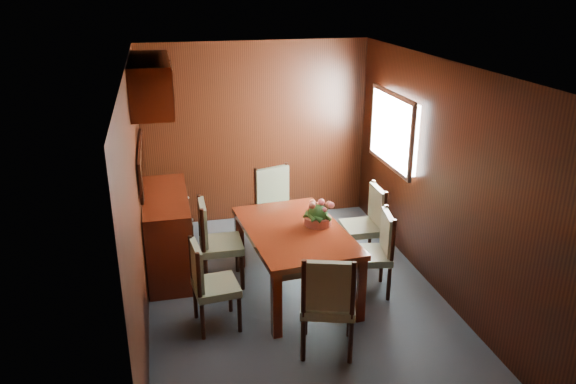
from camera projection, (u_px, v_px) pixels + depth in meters
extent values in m
plane|color=#323D45|center=(297.00, 300.00, 5.83)|extent=(4.50, 4.50, 0.00)
cube|color=black|center=(137.00, 206.00, 5.09)|extent=(0.02, 4.50, 2.40)
cube|color=black|center=(440.00, 180.00, 5.72)|extent=(0.02, 4.50, 2.40)
cube|color=black|center=(257.00, 133.00, 7.45)|extent=(3.00, 0.02, 2.40)
cube|color=black|center=(389.00, 323.00, 3.36)|extent=(3.00, 0.02, 2.40)
cube|color=black|center=(298.00, 66.00, 4.98)|extent=(3.00, 4.50, 0.02)
cube|color=white|center=(396.00, 130.00, 6.63)|extent=(0.14, 1.10, 0.80)
cube|color=#B2B2B7|center=(391.00, 130.00, 6.61)|extent=(0.04, 1.20, 0.90)
cube|color=black|center=(141.00, 164.00, 5.97)|extent=(0.03, 1.36, 0.41)
cube|color=silver|center=(143.00, 164.00, 5.98)|extent=(0.01, 1.30, 0.35)
cube|color=#3A1107|center=(150.00, 83.00, 5.71)|extent=(0.40, 1.40, 0.50)
cube|color=#3A1107|center=(168.00, 232.00, 6.32)|extent=(0.48, 1.40, 0.90)
cube|color=#3A1107|center=(276.00, 305.00, 5.13)|extent=(0.09, 0.09, 0.67)
cube|color=#3A1107|center=(360.00, 290.00, 5.38)|extent=(0.09, 0.09, 0.67)
cube|color=#3A1107|center=(239.00, 240.00, 6.39)|extent=(0.09, 0.09, 0.67)
cube|color=#3A1107|center=(309.00, 231.00, 6.64)|extent=(0.09, 0.09, 0.67)
cube|color=black|center=(295.00, 238.00, 5.78)|extent=(0.98, 1.50, 0.10)
cube|color=#3A1107|center=(295.00, 232.00, 5.75)|extent=(1.10, 1.63, 0.06)
cylinder|color=black|center=(195.00, 302.00, 5.47)|extent=(0.04, 0.04, 0.36)
cylinder|color=black|center=(203.00, 322.00, 5.14)|extent=(0.04, 0.04, 0.36)
cylinder|color=black|center=(230.00, 295.00, 5.57)|extent=(0.04, 0.04, 0.36)
cylinder|color=black|center=(240.00, 315.00, 5.25)|extent=(0.04, 0.04, 0.36)
cube|color=gray|center=(216.00, 287.00, 5.27)|extent=(0.45, 0.46, 0.07)
cylinder|color=black|center=(191.00, 259.00, 5.29)|extent=(0.04, 0.04, 0.48)
cylinder|color=black|center=(199.00, 277.00, 4.97)|extent=(0.04, 0.04, 0.48)
cube|color=gray|center=(197.00, 266.00, 5.13)|extent=(0.10, 0.39, 0.40)
cylinder|color=black|center=(203.00, 259.00, 6.25)|extent=(0.04, 0.04, 0.39)
cylinder|color=black|center=(206.00, 277.00, 5.89)|extent=(0.04, 0.04, 0.39)
cylinder|color=black|center=(237.00, 256.00, 6.33)|extent=(0.04, 0.04, 0.39)
cylinder|color=black|center=(242.00, 273.00, 5.97)|extent=(0.04, 0.04, 0.39)
cube|color=gray|center=(221.00, 245.00, 6.02)|extent=(0.44, 0.46, 0.08)
cylinder|color=black|center=(200.00, 217.00, 6.07)|extent=(0.04, 0.04, 0.52)
cylinder|color=black|center=(203.00, 233.00, 5.70)|extent=(0.04, 0.04, 0.52)
cube|color=gray|center=(203.00, 223.00, 5.88)|extent=(0.06, 0.42, 0.44)
cylinder|color=black|center=(389.00, 284.00, 5.77)|extent=(0.04, 0.04, 0.37)
cylinder|color=black|center=(381.00, 267.00, 6.12)|extent=(0.04, 0.04, 0.37)
cylinder|color=black|center=(354.00, 285.00, 5.75)|extent=(0.04, 0.04, 0.37)
cylinder|color=black|center=(349.00, 267.00, 6.10)|extent=(0.04, 0.04, 0.37)
cube|color=gray|center=(369.00, 255.00, 5.85)|extent=(0.48, 0.50, 0.08)
cylinder|color=black|center=(393.00, 242.00, 5.60)|extent=(0.04, 0.04, 0.49)
cylinder|color=black|center=(385.00, 226.00, 5.95)|extent=(0.04, 0.04, 0.49)
cube|color=gray|center=(387.00, 232.00, 5.77)|extent=(0.13, 0.40, 0.41)
cylinder|color=black|center=(381.00, 253.00, 6.42)|extent=(0.04, 0.04, 0.38)
cylinder|color=black|center=(370.00, 239.00, 6.77)|extent=(0.04, 0.04, 0.38)
cylinder|color=black|center=(351.00, 256.00, 6.34)|extent=(0.04, 0.04, 0.38)
cylinder|color=black|center=(341.00, 241.00, 6.69)|extent=(0.04, 0.04, 0.38)
cube|color=gray|center=(362.00, 228.00, 6.47)|extent=(0.43, 0.45, 0.08)
cylinder|color=black|center=(385.00, 213.00, 6.24)|extent=(0.04, 0.04, 0.50)
cylinder|color=black|center=(373.00, 200.00, 6.59)|extent=(0.04, 0.04, 0.50)
cube|color=gray|center=(377.00, 205.00, 6.41)|extent=(0.06, 0.41, 0.42)
cylinder|color=black|center=(303.00, 341.00, 4.84)|extent=(0.04, 0.04, 0.40)
cylinder|color=black|center=(351.00, 343.00, 4.82)|extent=(0.04, 0.04, 0.40)
cylinder|color=black|center=(305.00, 316.00, 5.21)|extent=(0.04, 0.04, 0.40)
cylinder|color=black|center=(349.00, 318.00, 5.18)|extent=(0.04, 0.04, 0.40)
cube|color=gray|center=(328.00, 304.00, 4.92)|extent=(0.58, 0.57, 0.08)
cylinder|color=black|center=(304.00, 289.00, 4.65)|extent=(0.04, 0.04, 0.53)
cylinder|color=black|center=(353.00, 291.00, 4.62)|extent=(0.04, 0.04, 0.53)
cube|color=gray|center=(328.00, 286.00, 4.64)|extent=(0.43, 0.19, 0.45)
cylinder|color=black|center=(287.00, 224.00, 7.11)|extent=(0.05, 0.05, 0.41)
cylinder|color=black|center=(257.00, 232.00, 6.91)|extent=(0.05, 0.05, 0.41)
cylinder|color=black|center=(304.00, 236.00, 6.79)|extent=(0.05, 0.05, 0.41)
cylinder|color=black|center=(273.00, 244.00, 6.59)|extent=(0.05, 0.05, 0.41)
cube|color=gray|center=(280.00, 214.00, 6.75)|extent=(0.60, 0.59, 0.08)
cylinder|color=black|center=(286.00, 184.00, 6.93)|extent=(0.05, 0.05, 0.55)
cylinder|color=black|center=(256.00, 190.00, 6.73)|extent=(0.05, 0.05, 0.55)
cube|color=gray|center=(272.00, 186.00, 6.80)|extent=(0.44, 0.19, 0.46)
cylinder|color=#B44C37|center=(318.00, 220.00, 5.84)|extent=(0.28, 0.28, 0.09)
sphere|color=#244A18|center=(318.00, 215.00, 5.82)|extent=(0.22, 0.22, 0.22)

